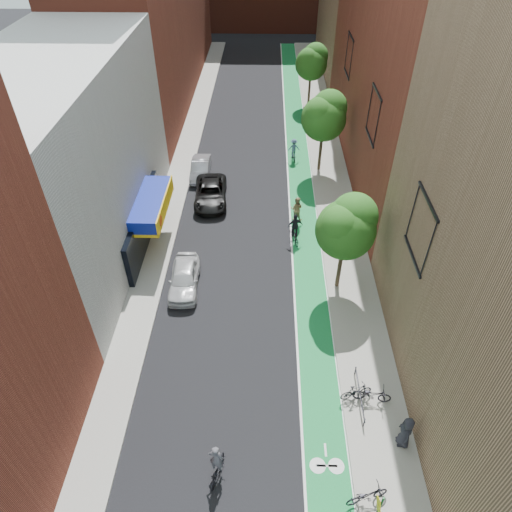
# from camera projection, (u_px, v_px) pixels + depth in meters

# --- Properties ---
(ground) EXTENTS (160.00, 160.00, 0.00)m
(ground) POSITION_uv_depth(u_px,v_px,m) (235.00, 441.00, 20.41)
(ground) COLOR black
(ground) RESTS_ON ground
(bike_lane) EXTENTS (2.00, 68.00, 0.01)m
(bike_lane) POSITION_uv_depth(u_px,v_px,m) (298.00, 159.00, 40.04)
(bike_lane) COLOR #136F32
(bike_lane) RESTS_ON ground
(sidewalk_left) EXTENTS (2.00, 68.00, 0.15)m
(sidewalk_left) POSITION_uv_depth(u_px,v_px,m) (185.00, 157.00, 40.19)
(sidewalk_left) COLOR gray
(sidewalk_left) RESTS_ON ground
(sidewalk_right) EXTENTS (3.00, 68.00, 0.15)m
(sidewalk_right) POSITION_uv_depth(u_px,v_px,m) (327.00, 158.00, 39.95)
(sidewalk_right) COLOR gray
(sidewalk_right) RESTS_ON ground
(building_left_white) EXTENTS (8.00, 20.00, 12.00)m
(building_left_white) POSITION_uv_depth(u_px,v_px,m) (63.00, 164.00, 27.32)
(building_left_white) COLOR silver
(building_left_white) RESTS_ON ground
(building_right_mid_red) EXTENTS (8.00, 28.00, 22.00)m
(building_right_mid_red) POSITION_uv_depth(u_px,v_px,m) (419.00, 23.00, 32.73)
(building_right_mid_red) COLOR maroon
(building_right_mid_red) RESTS_ON ground
(tree_near) EXTENTS (3.40, 3.36, 6.42)m
(tree_near) POSITION_uv_depth(u_px,v_px,m) (347.00, 226.00, 24.86)
(tree_near) COLOR #332619
(tree_near) RESTS_ON ground
(tree_mid) EXTENTS (3.55, 3.53, 6.74)m
(tree_mid) POSITION_uv_depth(u_px,v_px,m) (325.00, 115.00, 35.33)
(tree_mid) COLOR #332619
(tree_mid) RESTS_ON ground
(tree_far) EXTENTS (3.30, 3.25, 6.21)m
(tree_far) POSITION_uv_depth(u_px,v_px,m) (312.00, 61.00, 46.20)
(tree_far) COLOR #332619
(tree_far) RESTS_ON ground
(parked_car_white) EXTENTS (1.89, 4.30, 1.44)m
(parked_car_white) POSITION_uv_depth(u_px,v_px,m) (184.00, 278.00, 27.44)
(parked_car_white) COLOR silver
(parked_car_white) RESTS_ON ground
(parked_car_black) EXTENTS (2.73, 5.29, 1.43)m
(parked_car_black) POSITION_uv_depth(u_px,v_px,m) (211.00, 193.00, 34.55)
(parked_car_black) COLOR black
(parked_car_black) RESTS_ON ground
(parked_car_silver) EXTENTS (1.47, 4.09, 1.34)m
(parked_car_silver) POSITION_uv_depth(u_px,v_px,m) (201.00, 169.00, 37.43)
(parked_car_silver) COLOR #9B9DA4
(parked_car_silver) RESTS_ON ground
(cyclist_lead) EXTENTS (0.94, 1.73, 2.08)m
(cyclist_lead) POSITION_uv_depth(u_px,v_px,m) (217.00, 466.00, 18.87)
(cyclist_lead) COLOR black
(cyclist_lead) RESTS_ON ground
(cyclist_lane_near) EXTENTS (1.03, 1.58, 2.19)m
(cyclist_lane_near) POSITION_uv_depth(u_px,v_px,m) (296.00, 212.00, 32.15)
(cyclist_lane_near) COLOR black
(cyclist_lane_near) RESTS_ON ground
(cyclist_lane_mid) EXTENTS (1.08, 1.85, 2.09)m
(cyclist_lane_mid) POSITION_uv_depth(u_px,v_px,m) (295.00, 231.00, 30.81)
(cyclist_lane_mid) COLOR black
(cyclist_lane_mid) RESTS_ON ground
(cyclist_lane_far) EXTENTS (1.09, 1.59, 1.93)m
(cyclist_lane_far) POSITION_uv_depth(u_px,v_px,m) (294.00, 151.00, 39.34)
(cyclist_lane_far) COLOR black
(cyclist_lane_far) RESTS_ON ground
(parked_bike_near) EXTENTS (1.90, 1.13, 0.94)m
(parked_bike_near) POSITION_uv_depth(u_px,v_px,m) (367.00, 495.00, 18.07)
(parked_bike_near) COLOR black
(parked_bike_near) RESTS_ON sidewalk_right
(parked_bike_mid) EXTENTS (1.66, 0.87, 0.96)m
(parked_bike_mid) POSITION_uv_depth(u_px,v_px,m) (356.00, 391.00, 21.63)
(parked_bike_mid) COLOR black
(parked_bike_mid) RESTS_ON sidewalk_right
(parked_bike_far) EXTENTS (1.88, 0.84, 0.96)m
(parked_bike_far) POSITION_uv_depth(u_px,v_px,m) (372.00, 394.00, 21.51)
(parked_bike_far) COLOR black
(parked_bike_far) RESTS_ON sidewalk_right
(pedestrian) EXTENTS (0.61, 0.91, 1.82)m
(pedestrian) POSITION_uv_depth(u_px,v_px,m) (406.00, 432.00, 19.63)
(pedestrian) COLOR black
(pedestrian) RESTS_ON sidewalk_right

